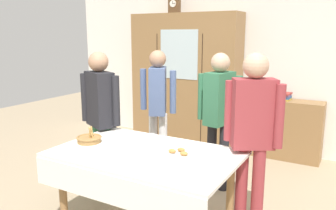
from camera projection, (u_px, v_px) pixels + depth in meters
back_wall at (245, 62)px, 5.32m from camera, size 6.40×0.10×2.70m
dining_table at (144, 164)px, 3.00m from camera, size 1.61×1.02×0.77m
wall_cabinet at (185, 80)px, 5.56m from camera, size 1.79×0.46×2.11m
mantel_clock at (174, 6)px, 5.42m from camera, size 0.18×0.11×0.24m
bookshelf_low at (283, 129)px, 4.97m from camera, size 1.07×0.35×0.86m
book_stack at (285, 96)px, 4.87m from camera, size 0.16×0.23×0.10m
tea_cup_near_right at (76, 151)px, 2.95m from camera, size 0.13×0.13×0.06m
tea_cup_far_left at (119, 134)px, 3.45m from camera, size 0.13×0.13×0.06m
tea_cup_back_edge at (149, 139)px, 3.29m from camera, size 0.13×0.13×0.06m
bread_basket at (89, 139)px, 3.26m from camera, size 0.24×0.24×0.16m
pastry_plate at (179, 154)px, 2.93m from camera, size 0.28×0.28×0.05m
spoon_front_edge at (149, 167)px, 2.66m from camera, size 0.12×0.02×0.01m
spoon_mid_left at (208, 169)px, 2.63m from camera, size 0.12×0.02×0.01m
spoon_back_edge at (100, 150)px, 3.04m from camera, size 0.12×0.02×0.01m
person_by_cabinet at (158, 100)px, 4.34m from camera, size 0.52×0.41×1.59m
person_beside_shelf at (253, 127)px, 2.97m from camera, size 0.52×0.35×1.63m
person_behind_table_left at (100, 110)px, 3.73m from camera, size 0.52×0.34×1.60m
person_near_right_end at (219, 109)px, 3.84m from camera, size 0.52×0.39×1.59m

